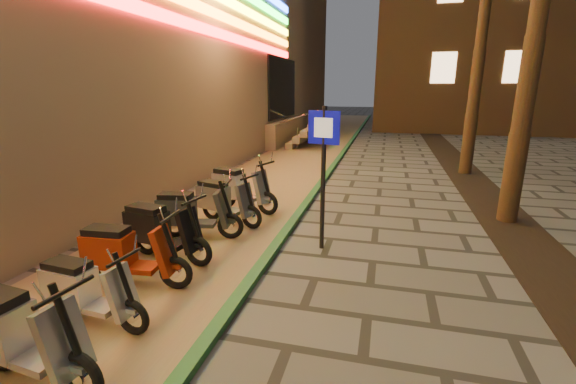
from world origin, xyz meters
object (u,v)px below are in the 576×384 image
(scooter_5, at_px, (85,290))
(scooter_7, at_px, (159,230))
(scooter_4, at_px, (16,334))
(scooter_10, at_px, (238,187))
(scooter_8, at_px, (190,213))
(scooter_9, at_px, (222,200))
(scooter_6, at_px, (125,253))
(pedestrian_sign, at_px, (323,159))

(scooter_5, bearing_deg, scooter_7, 100.64)
(scooter_4, height_order, scooter_10, scooter_10)
(scooter_8, bearing_deg, scooter_7, -103.46)
(scooter_9, bearing_deg, scooter_7, -81.44)
(scooter_6, height_order, scooter_10, scooter_10)
(scooter_4, height_order, scooter_9, scooter_4)
(scooter_4, distance_m, scooter_7, 2.88)
(scooter_8, bearing_deg, scooter_9, 65.92)
(scooter_8, distance_m, scooter_9, 1.01)
(scooter_7, relative_size, scooter_10, 0.95)
(scooter_4, xyz_separation_m, scooter_6, (-0.21, 1.92, -0.01))
(scooter_6, distance_m, scooter_9, 2.92)
(scooter_6, xyz_separation_m, scooter_10, (0.24, 3.86, 0.04))
(scooter_9, xyz_separation_m, scooter_10, (-0.02, 0.95, 0.05))
(scooter_8, xyz_separation_m, scooter_10, (0.22, 1.94, 0.04))
(scooter_4, distance_m, scooter_8, 3.85)
(scooter_6, distance_m, scooter_7, 0.95)
(pedestrian_sign, distance_m, scooter_6, 3.47)
(pedestrian_sign, bearing_deg, scooter_10, 154.34)
(pedestrian_sign, distance_m, scooter_4, 4.74)
(scooter_7, distance_m, scooter_9, 1.98)
(pedestrian_sign, height_order, scooter_5, pedestrian_sign)
(pedestrian_sign, relative_size, scooter_4, 1.51)
(pedestrian_sign, bearing_deg, scooter_9, 171.89)
(scooter_7, xyz_separation_m, scooter_9, (0.29, 1.95, -0.01))
(pedestrian_sign, height_order, scooter_7, pedestrian_sign)
(scooter_4, relative_size, scooter_10, 0.95)
(scooter_8, bearing_deg, scooter_10, 72.97)
(scooter_6, relative_size, scooter_8, 0.99)
(scooter_6, relative_size, scooter_9, 1.01)
(scooter_8, relative_size, scooter_10, 0.94)
(pedestrian_sign, xyz_separation_m, scooter_4, (-2.35, -3.96, -1.13))
(scooter_10, bearing_deg, scooter_5, -74.59)
(pedestrian_sign, xyz_separation_m, scooter_8, (-2.54, -0.12, -1.14))
(scooter_5, height_order, scooter_6, scooter_6)
(pedestrian_sign, relative_size, scooter_7, 1.51)
(scooter_6, relative_size, scooter_10, 0.93)
(scooter_9, relative_size, scooter_10, 0.92)
(scooter_7, xyz_separation_m, scooter_8, (0.05, 0.97, -0.01))
(pedestrian_sign, xyz_separation_m, scooter_10, (-2.32, 1.82, -1.10))
(scooter_4, relative_size, scooter_5, 1.14)
(scooter_6, bearing_deg, scooter_7, 87.38)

